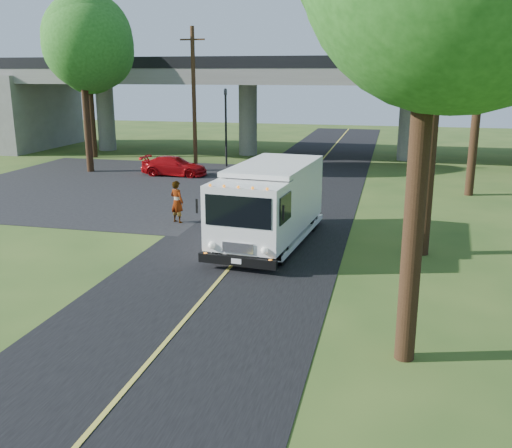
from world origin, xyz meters
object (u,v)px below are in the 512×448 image
(traffic_signal, at_px, (226,119))
(red_sedan, at_px, (174,166))
(utility_pole, at_px, (194,99))
(tree_left_far, at_px, (89,55))
(tree_left_lot, at_px, (83,44))
(tree_right_far, at_px, (490,28))
(pedestrian, at_px, (177,202))
(step_van, at_px, (270,202))

(traffic_signal, distance_m, red_sedan, 5.32)
(utility_pole, distance_m, tree_left_far, 10.45)
(utility_pole, bearing_deg, tree_left_lot, -161.03)
(tree_right_far, bearing_deg, utility_pole, 166.00)
(tree_right_far, relative_size, pedestrian, 6.04)
(utility_pole, xyz_separation_m, red_sedan, (-0.67, -2.10, -4.00))
(red_sedan, bearing_deg, tree_right_far, -97.16)
(tree_right_far, distance_m, tree_left_far, 27.22)
(tree_left_lot, bearing_deg, utility_pole, 18.97)
(red_sedan, bearing_deg, tree_left_lot, 90.33)
(step_van, bearing_deg, utility_pole, 123.82)
(traffic_signal, height_order, tree_right_far, tree_right_far)
(tree_left_far, bearing_deg, step_van, -47.20)
(step_van, height_order, red_sedan, step_van)
(utility_pole, bearing_deg, red_sedan, -107.77)
(tree_left_far, distance_m, pedestrian, 22.19)
(tree_left_far, bearing_deg, red_sedan, -34.52)
(utility_pole, height_order, tree_right_far, tree_right_far)
(utility_pole, xyz_separation_m, pedestrian, (3.70, -12.92, -3.68))
(utility_pole, xyz_separation_m, tree_left_far, (-9.29, 3.84, 2.86))
(pedestrian, bearing_deg, tree_left_lot, -24.04)
(tree_left_far, bearing_deg, pedestrian, -52.20)
(tree_left_lot, height_order, step_van, tree_left_lot)
(tree_right_far, distance_m, step_van, 15.35)
(tree_left_far, relative_size, step_van, 1.37)
(step_van, xyz_separation_m, pedestrian, (-4.47, 2.11, -0.69))
(pedestrian, bearing_deg, step_van, 177.83)
(utility_pole, height_order, step_van, utility_pole)
(step_van, relative_size, pedestrian, 3.97)
(tree_left_far, xyz_separation_m, step_van, (17.47, -18.86, -5.85))
(tree_left_lot, bearing_deg, red_sedan, 0.70)
(tree_left_far, height_order, step_van, tree_left_far)
(pedestrian, bearing_deg, red_sedan, -44.95)
(tree_right_far, relative_size, tree_left_lot, 1.05)
(utility_pole, height_order, pedestrian, utility_pole)
(tree_left_lot, relative_size, pedestrian, 5.77)
(tree_left_lot, bearing_deg, traffic_signal, 28.11)
(traffic_signal, relative_size, tree_right_far, 0.47)
(tree_left_lot, distance_m, red_sedan, 9.22)
(traffic_signal, height_order, tree_left_lot, tree_left_lot)
(tree_right_far, xyz_separation_m, tree_left_lot, (-23.00, 2.00, -0.40))
(red_sedan, bearing_deg, tree_left_far, 55.11)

